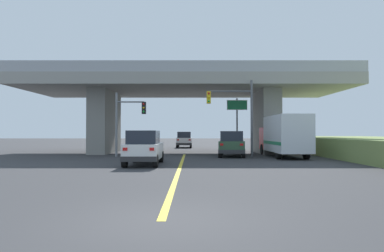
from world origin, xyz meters
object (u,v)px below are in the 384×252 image
Objects in this scene: suv_lead at (143,148)px; box_truck at (283,136)px; sedan_oncoming at (183,140)px; highway_sign at (236,113)px; suv_crossing at (231,144)px; traffic_signal_farside at (125,117)px; traffic_signal_nearside at (235,109)px.

suv_lead is 11.79m from box_truck.
highway_sign reaches higher than sedan_oncoming.
suv_lead is 0.88× the size of highway_sign.
suv_crossing is at bearing 169.86° from box_truck.
traffic_signal_farside reaches higher than sedan_oncoming.
suv_lead and sedan_oncoming have the same top height.
traffic_signal_farside is at bearing -104.19° from sedan_oncoming.
sedan_oncoming is 14.11m from highway_sign.
traffic_signal_nearside is (4.48, -16.83, 2.74)m from sedan_oncoming.
sedan_oncoming is 17.08m from traffic_signal_farside.
traffic_signal_farside reaches higher than box_truck.
traffic_signal_farside is (-4.15, -16.43, 2.14)m from sedan_oncoming.
traffic_signal_farside is at bearing 177.31° from traffic_signal_nearside.
traffic_signal_farside is 9.86m from highway_sign.
suv_crossing is 0.95× the size of traffic_signal_farside.
traffic_signal_nearside reaches higher than box_truck.
box_truck is at bearing 1.47° from traffic_signal_nearside.
suv_crossing is 0.80× the size of traffic_signal_nearside.
traffic_signal_farside reaches higher than highway_sign.
suv_crossing is 4.10m from box_truck.
suv_lead is 0.91× the size of suv_crossing.
suv_crossing is 1.08× the size of sedan_oncoming.
suv_crossing is at bearing 2.75° from traffic_signal_farside.
sedan_oncoming is 17.63m from traffic_signal_nearside.
suv_crossing is 0.64× the size of box_truck.
box_truck is 1.49× the size of traffic_signal_farside.
traffic_signal_nearside is (0.29, -0.81, 2.74)m from suv_crossing.
box_truck is at bearing -2.68° from suv_crossing.
suv_crossing is 0.97× the size of highway_sign.
suv_crossing is 16.56m from sedan_oncoming.
sedan_oncoming is at bearing 75.81° from traffic_signal_farside.
box_truck is 4.24m from traffic_signal_nearside.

